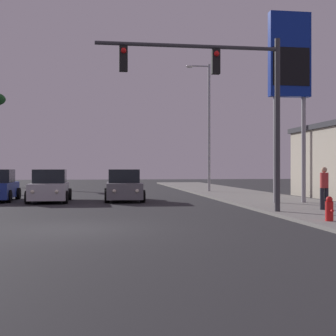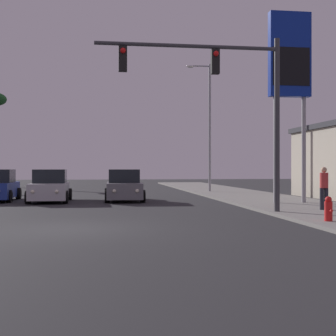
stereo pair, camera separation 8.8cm
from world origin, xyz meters
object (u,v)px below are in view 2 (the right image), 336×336
at_px(street_lamp, 208,121).
at_px(fire_hydrant, 328,209).
at_px(pedestrian_on_sidewalk, 324,186).
at_px(car_silver, 50,187).
at_px(traffic_light_mast, 227,88).
at_px(car_grey, 124,187).
at_px(gas_station_sign, 290,65).

relative_size(street_lamp, fire_hydrant, 11.84).
distance_m(street_lamp, pedestrian_on_sidewalk, 15.69).
bearing_deg(street_lamp, car_silver, -143.07).
height_order(traffic_light_mast, street_lamp, street_lamp).
bearing_deg(street_lamp, fire_hydrant, -91.29).
bearing_deg(car_silver, car_grey, -178.58).
height_order(gas_station_sign, fire_hydrant, gas_station_sign).
xyz_separation_m(gas_station_sign, fire_hydrant, (-1.86, -7.58, -6.13)).
relative_size(car_grey, gas_station_sign, 0.48).
distance_m(car_grey, traffic_light_mast, 9.72).
xyz_separation_m(car_grey, traffic_light_mast, (3.47, -8.19, 3.94)).
relative_size(car_silver, fire_hydrant, 5.70).
xyz_separation_m(fire_hydrant, pedestrian_on_sidewalk, (1.71, 3.77, 0.55)).
xyz_separation_m(car_grey, pedestrian_on_sidewalk, (7.50, -7.74, 0.27)).
relative_size(car_silver, car_grey, 1.00).
relative_size(traffic_light_mast, gas_station_sign, 0.77).
bearing_deg(gas_station_sign, fire_hydrant, -103.81).
bearing_deg(fire_hydrant, gas_station_sign, 76.19).
distance_m(street_lamp, fire_hydrant, 19.43).
height_order(traffic_light_mast, gas_station_sign, gas_station_sign).
relative_size(car_grey, street_lamp, 0.48).
xyz_separation_m(traffic_light_mast, fire_hydrant, (2.32, -3.32, -4.22)).
relative_size(car_grey, fire_hydrant, 5.69).
height_order(gas_station_sign, pedestrian_on_sidewalk, gas_station_sign).
bearing_deg(gas_station_sign, pedestrian_on_sidewalk, -92.34).
bearing_deg(car_grey, street_lamp, -129.30).
height_order(street_lamp, fire_hydrant, street_lamp).
bearing_deg(fire_hydrant, pedestrian_on_sidewalk, 65.64).
bearing_deg(car_silver, street_lamp, -144.62).
bearing_deg(pedestrian_on_sidewalk, fire_hydrant, -114.36).
relative_size(traffic_light_mast, fire_hydrant, 9.08).
height_order(car_silver, street_lamp, street_lamp).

